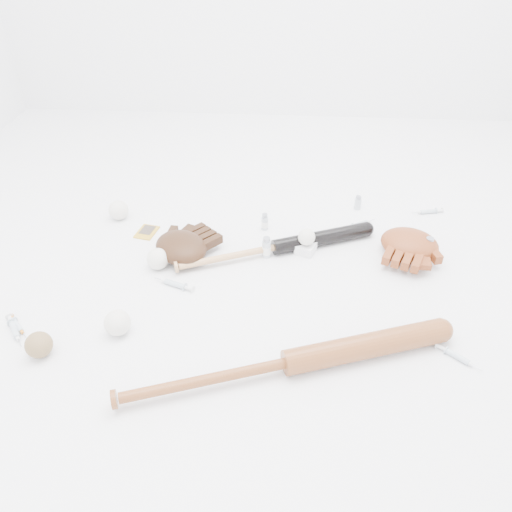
# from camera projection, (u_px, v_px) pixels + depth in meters

# --- Properties ---
(bat_dark) EXTENTS (0.75, 0.36, 0.06)m
(bat_dark) POSITION_uv_depth(u_px,v_px,m) (276.00, 247.00, 1.83)
(bat_dark) COLOR black
(bat_dark) RESTS_ON ground
(bat_wood) EXTENTS (0.98, 0.40, 0.07)m
(bat_wood) POSITION_uv_depth(u_px,v_px,m) (288.00, 363.00, 1.38)
(bat_wood) COLOR brown
(bat_wood) RESTS_ON ground
(glove_dark) EXTENTS (0.35, 0.35, 0.09)m
(glove_dark) POSITION_uv_depth(u_px,v_px,m) (181.00, 247.00, 1.81)
(glove_dark) COLOR #331C0E
(glove_dark) RESTS_ON ground
(glove_tan) EXTENTS (0.33, 0.33, 0.09)m
(glove_tan) POSITION_uv_depth(u_px,v_px,m) (410.00, 244.00, 1.82)
(glove_tan) COLOR brown
(glove_tan) RESTS_ON ground
(trading_card) EXTENTS (0.09, 0.11, 0.01)m
(trading_card) POSITION_uv_depth(u_px,v_px,m) (147.00, 232.00, 1.96)
(trading_card) COLOR #BB8C22
(trading_card) RESTS_ON ground
(pedestal) EXTENTS (0.09, 0.09, 0.04)m
(pedestal) POSITION_uv_depth(u_px,v_px,m) (306.00, 248.00, 1.85)
(pedestal) COLOR white
(pedestal) RESTS_ON ground
(baseball_on_pedestal) EXTENTS (0.06, 0.06, 0.06)m
(baseball_on_pedestal) POSITION_uv_depth(u_px,v_px,m) (307.00, 237.00, 1.82)
(baseball_on_pedestal) COLOR silver
(baseball_on_pedestal) RESTS_ON pedestal
(baseball_left) EXTENTS (0.08, 0.08, 0.08)m
(baseball_left) POSITION_uv_depth(u_px,v_px,m) (158.00, 259.00, 1.76)
(baseball_left) COLOR silver
(baseball_left) RESTS_ON ground
(baseball_upper) EXTENTS (0.08, 0.08, 0.08)m
(baseball_upper) POSITION_uv_depth(u_px,v_px,m) (119.00, 210.00, 2.02)
(baseball_upper) COLOR silver
(baseball_upper) RESTS_ON ground
(baseball_mid) EXTENTS (0.08, 0.08, 0.08)m
(baseball_mid) POSITION_uv_depth(u_px,v_px,m) (117.00, 323.00, 1.50)
(baseball_mid) COLOR silver
(baseball_mid) RESTS_ON ground
(baseball_aged) EXTENTS (0.08, 0.08, 0.08)m
(baseball_aged) POSITION_uv_depth(u_px,v_px,m) (39.00, 345.00, 1.43)
(baseball_aged) COLOR brown
(baseball_aged) RESTS_ON ground
(syringe_0) EXTENTS (0.13, 0.15, 0.02)m
(syringe_0) POSITION_uv_depth(u_px,v_px,m) (14.00, 330.00, 1.52)
(syringe_0) COLOR #ADBCC6
(syringe_0) RESTS_ON ground
(syringe_1) EXTENTS (0.17, 0.09, 0.02)m
(syringe_1) POSITION_uv_depth(u_px,v_px,m) (175.00, 284.00, 1.69)
(syringe_1) COLOR #ADBCC6
(syringe_1) RESTS_ON ground
(syringe_2) EXTENTS (0.14, 0.10, 0.02)m
(syringe_2) POSITION_uv_depth(u_px,v_px,m) (360.00, 224.00, 1.99)
(syringe_2) COLOR #ADBCC6
(syringe_2) RESTS_ON ground
(syringe_3) EXTENTS (0.14, 0.12, 0.02)m
(syringe_3) POSITION_uv_depth(u_px,v_px,m) (457.00, 356.00, 1.43)
(syringe_3) COLOR #ADBCC6
(syringe_3) RESTS_ON ground
(syringe_4) EXTENTS (0.15, 0.06, 0.02)m
(syringe_4) POSITION_uv_depth(u_px,v_px,m) (428.00, 212.00, 2.07)
(syringe_4) COLOR #ADBCC6
(syringe_4) RESTS_ON ground
(syringe_5) EXTENTS (0.11, 0.11, 0.02)m
(syringe_5) POSITION_uv_depth(u_px,v_px,m) (18.00, 326.00, 1.53)
(syringe_5) COLOR #ADBCC6
(syringe_5) RESTS_ON ground
(vial_0) EXTENTS (0.03, 0.03, 0.07)m
(vial_0) POSITION_uv_depth(u_px,v_px,m) (265.00, 222.00, 1.96)
(vial_0) COLOR #B1BAC2
(vial_0) RESTS_ON ground
(vial_1) EXTENTS (0.02, 0.02, 0.06)m
(vial_1) POSITION_uv_depth(u_px,v_px,m) (358.00, 203.00, 2.09)
(vial_1) COLOR #B1BAC2
(vial_1) RESTS_ON ground
(vial_2) EXTENTS (0.03, 0.03, 0.08)m
(vial_2) POSITION_uv_depth(u_px,v_px,m) (266.00, 247.00, 1.81)
(vial_2) COLOR #B1BAC2
(vial_2) RESTS_ON ground
(vial_3) EXTENTS (0.04, 0.04, 0.08)m
(vial_3) POSITION_uv_depth(u_px,v_px,m) (428.00, 248.00, 1.81)
(vial_3) COLOR #B1BAC2
(vial_3) RESTS_ON ground
(vial_4) EXTENTS (0.03, 0.03, 0.08)m
(vial_4) POSITION_uv_depth(u_px,v_px,m) (173.00, 251.00, 1.80)
(vial_4) COLOR #B1BAC2
(vial_4) RESTS_ON ground
(vial_5) EXTENTS (0.02, 0.02, 0.06)m
(vial_5) POSITION_uv_depth(u_px,v_px,m) (357.00, 202.00, 2.09)
(vial_5) COLOR #B1BAC2
(vial_5) RESTS_ON ground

